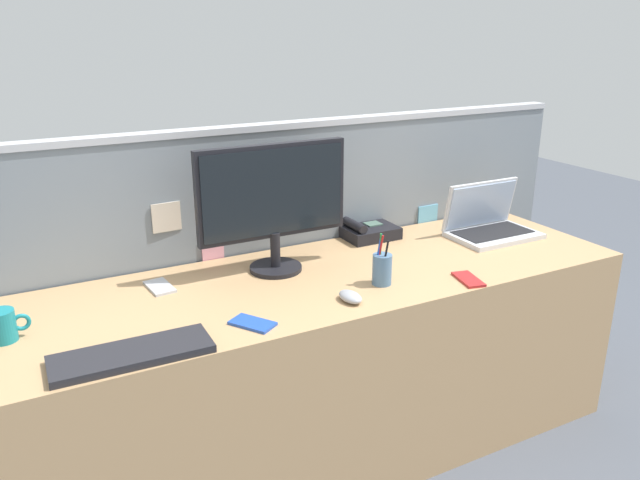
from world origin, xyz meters
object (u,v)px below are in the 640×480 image
Objects in this scene: cell_phone_silver_slab at (160,287)px; coffee_mug at (3,326)px; laptop at (488,222)px; keyboard_main at (132,354)px; desk_phone at (368,231)px; pen_cup at (382,269)px; computer_mouse_right_hand at (350,297)px; cell_phone_red_case at (468,279)px; cell_phone_blue_case at (252,323)px; desktop_monitor at (273,199)px.

cell_phone_silver_slab is 1.20× the size of coffee_mug.
keyboard_main is (-1.56, -0.34, -0.04)m from laptop.
desk_phone is 0.49m from pen_cup.
computer_mouse_right_hand reaches higher than cell_phone_red_case.
desk_phone reaches higher than cell_phone_blue_case.
laptop is 1.38m from cell_phone_silver_slab.
laptop is 1.60m from keyboard_main.
laptop is 0.54m from cell_phone_red_case.
cell_phone_red_case is at bearing -35.55° from cell_phone_blue_case.
desk_phone is 1.60× the size of cell_phone_silver_slab.
coffee_mug is at bearing -177.72° from cell_phone_red_case.
cell_phone_silver_slab is (-0.90, -0.11, -0.02)m from desk_phone.
keyboard_main is at bearing -153.45° from desk_phone.
cell_phone_red_case is at bearing -83.26° from desk_phone.
cell_phone_red_case is at bearing -139.04° from laptop.
coffee_mug reaches higher than computer_mouse_right_hand.
desktop_monitor is 3.04× the size of pen_cup.
pen_cup is 0.31m from cell_phone_red_case.
coffee_mug is at bearing 163.46° from computer_mouse_right_hand.
desktop_monitor reaches higher than computer_mouse_right_hand.
cell_phone_blue_case is (-0.51, -0.08, -0.05)m from pen_cup.
laptop is 0.73m from pen_cup.
pen_cup is (0.17, 0.07, 0.04)m from computer_mouse_right_hand.
desk_phone reaches higher than cell_phone_silver_slab.
computer_mouse_right_hand is 0.88× the size of coffee_mug.
cell_phone_red_case and cell_phone_blue_case have the same top height.
pen_cup is (0.87, 0.11, 0.05)m from keyboard_main.
desktop_monitor is 4.92× the size of coffee_mug.
desktop_monitor is at bearing 176.27° from laptop.
cell_phone_blue_case is at bearing -165.35° from laptop.
laptop is at bearing 18.78° from pen_cup.
desktop_monitor is 2.55× the size of desk_phone.
computer_mouse_right_hand is 0.65m from cell_phone_silver_slab.
pen_cup is (-0.69, -0.23, 0.00)m from laptop.
desktop_monitor is at bearing 35.33° from keyboard_main.
desk_phone is 2.18× the size of computer_mouse_right_hand.
cell_phone_silver_slab is at bearing 176.45° from desktop_monitor.
desktop_monitor is at bearing 101.90° from computer_mouse_right_hand.
cell_phone_silver_slab and cell_phone_blue_case have the same top height.
keyboard_main is at bearing -118.56° from cell_phone_silver_slab.
coffee_mug is (-0.30, 0.27, 0.04)m from keyboard_main.
cell_phone_silver_slab is at bearing 176.32° from laptop.
coffee_mug is at bearing 172.27° from pen_cup.
cell_phone_silver_slab is at bearing 68.21° from keyboard_main.
coffee_mug is (-1.85, -0.08, -0.01)m from laptop.
pen_cup reaches higher than coffee_mug.
desktop_monitor is 4.09× the size of cell_phone_silver_slab.
laptop is 2.65× the size of cell_phone_red_case.
cell_phone_blue_case is at bearing 5.92° from keyboard_main.
keyboard_main is 0.88m from pen_cup.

